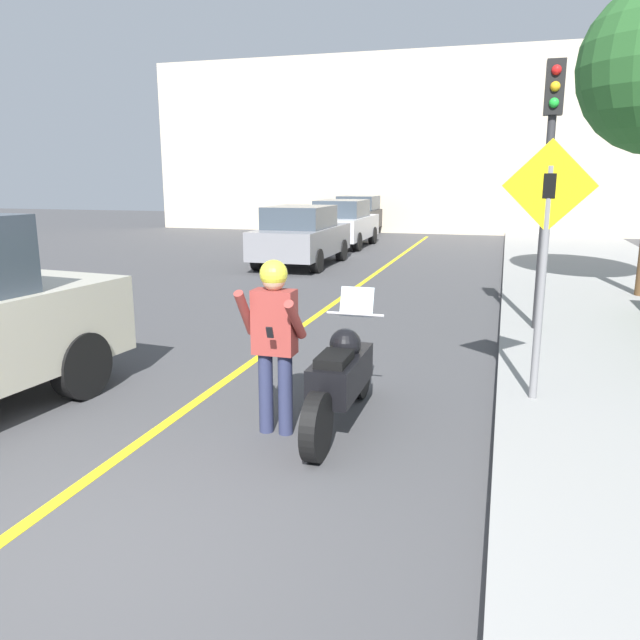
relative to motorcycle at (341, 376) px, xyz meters
name	(u,v)px	position (x,y,z in m)	size (l,w,h in m)	color
ground_plane	(70,561)	(-1.10, -2.75, -0.50)	(80.00, 80.00, 0.00)	#424244
road_center_line	(288,336)	(-1.70, 3.25, -0.50)	(0.12, 36.00, 0.01)	yellow
building_backdrop	(450,144)	(-1.10, 23.25, 3.41)	(28.00, 1.20, 7.84)	beige
motorcycle	(341,376)	(0.00, 0.00, 0.00)	(0.62, 2.31, 1.29)	black
person_biker	(274,330)	(-0.55, -0.39, 0.53)	(0.59, 0.47, 1.70)	#282D4C
crossing_sign	(544,247)	(1.86, 0.93, 1.25)	(0.91, 0.08, 2.66)	slate
traffic_light	(550,147)	(2.03, 4.27, 2.37)	(0.26, 0.30, 3.93)	#2D2D30
parked_car_grey	(301,235)	(-4.04, 11.09, 0.35)	(1.88, 4.20, 1.68)	black
parked_car_silver	(343,223)	(-4.17, 16.30, 0.35)	(1.88, 4.20, 1.68)	black
parked_car_black	(360,214)	(-4.84, 21.94, 0.35)	(1.88, 4.20, 1.68)	black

